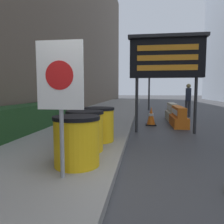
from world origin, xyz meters
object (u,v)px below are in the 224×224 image
(warning_sign, at_px, (60,84))
(traffic_light_near_curb, at_px, (150,67))
(barrel_drum_middle, at_px, (85,131))
(barrel_drum_foreground, at_px, (77,141))
(jersey_barrier_orange_near, at_px, (179,118))
(pedestrian_worker, at_px, (188,97))
(jersey_barrier_cream, at_px, (172,112))
(message_board, at_px, (167,58))
(barrel_drum_back, at_px, (99,124))
(traffic_cone_near, at_px, (151,116))

(warning_sign, relative_size, traffic_light_near_curb, 0.47)
(barrel_drum_middle, bearing_deg, barrel_drum_foreground, -83.43)
(barrel_drum_foreground, xyz_separation_m, warning_sign, (-0.05, -0.55, 0.92))
(jersey_barrier_orange_near, xyz_separation_m, pedestrian_worker, (0.97, 3.23, 0.70))
(jersey_barrier_cream, xyz_separation_m, traffic_light_near_curb, (-0.98, 4.61, 2.63))
(message_board, bearing_deg, barrel_drum_back, -131.81)
(barrel_drum_foreground, xyz_separation_m, traffic_light_near_curb, (1.49, 11.85, 2.42))
(barrel_drum_middle, relative_size, traffic_light_near_curb, 0.20)
(barrel_drum_back, xyz_separation_m, pedestrian_worker, (3.44, 6.75, 0.47))
(barrel_drum_foreground, distance_m, traffic_cone_near, 5.56)
(barrel_drum_foreground, distance_m, jersey_barrier_cream, 7.65)
(pedestrian_worker, bearing_deg, traffic_light_near_curb, 40.33)
(pedestrian_worker, bearing_deg, barrel_drum_foreground, 167.74)
(barrel_drum_middle, xyz_separation_m, jersey_barrier_orange_near, (2.58, 4.41, -0.23))
(warning_sign, relative_size, traffic_cone_near, 2.60)
(jersey_barrier_cream, height_order, traffic_cone_near, jersey_barrier_cream)
(jersey_barrier_orange_near, bearing_deg, pedestrian_worker, 73.22)
(barrel_drum_foreground, bearing_deg, jersey_barrier_orange_near, 65.03)
(warning_sign, relative_size, pedestrian_worker, 1.11)
(jersey_barrier_cream, bearing_deg, warning_sign, -107.97)
(barrel_drum_back, distance_m, message_board, 3.29)
(pedestrian_worker, bearing_deg, traffic_cone_near, 157.03)
(barrel_drum_back, distance_m, warning_sign, 2.51)
(barrel_drum_middle, height_order, message_board, message_board)
(barrel_drum_foreground, height_order, message_board, message_board)
(warning_sign, xyz_separation_m, jersey_barrier_orange_near, (2.52, 5.86, -1.14))
(message_board, bearing_deg, warning_sign, -113.13)
(barrel_drum_back, relative_size, warning_sign, 0.43)
(barrel_drum_middle, bearing_deg, barrel_drum_back, 83.24)
(message_board, bearing_deg, barrel_drum_foreground, -115.40)
(warning_sign, distance_m, traffic_light_near_curb, 12.58)
(message_board, bearing_deg, barrel_drum_middle, -123.26)
(barrel_drum_foreground, distance_m, barrel_drum_back, 1.79)
(traffic_cone_near, relative_size, traffic_light_near_curb, 0.18)
(barrel_drum_middle, height_order, traffic_cone_near, barrel_drum_middle)
(barrel_drum_middle, xyz_separation_m, traffic_light_near_curb, (1.59, 10.95, 2.42))
(jersey_barrier_orange_near, bearing_deg, traffic_light_near_curb, 98.54)
(traffic_light_near_curb, bearing_deg, jersey_barrier_cream, -77.98)
(barrel_drum_middle, xyz_separation_m, traffic_cone_near, (1.52, 4.47, -0.20))
(jersey_barrier_cream, relative_size, traffic_light_near_curb, 0.40)
(pedestrian_worker, bearing_deg, barrel_drum_middle, 164.80)
(barrel_drum_back, relative_size, pedestrian_worker, 0.48)
(barrel_drum_middle, bearing_deg, message_board, 56.74)
(barrel_drum_foreground, height_order, traffic_cone_near, barrel_drum_foreground)
(message_board, height_order, jersey_barrier_orange_near, message_board)
(jersey_barrier_orange_near, height_order, traffic_cone_near, jersey_barrier_orange_near)
(message_board, distance_m, jersey_barrier_cream, 4.05)
(barrel_drum_foreground, bearing_deg, jersey_barrier_cream, 71.14)
(barrel_drum_back, bearing_deg, pedestrian_worker, 62.96)
(jersey_barrier_orange_near, bearing_deg, barrel_drum_back, -125.08)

